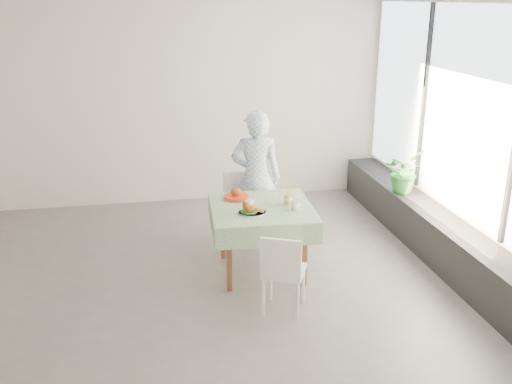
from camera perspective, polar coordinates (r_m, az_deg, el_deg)
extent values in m
plane|color=#5B5956|center=(6.08, -6.78, -8.61)|extent=(6.00, 6.00, 0.00)
cube|color=silver|center=(8.02, -8.62, 8.69)|extent=(6.00, 0.02, 2.80)
cube|color=silver|center=(3.23, -4.14, -6.83)|extent=(6.00, 0.02, 2.80)
cube|color=silver|center=(6.49, 20.23, 5.31)|extent=(0.02, 5.00, 2.80)
cube|color=#D1E0F9|center=(6.42, 20.26, 7.47)|extent=(0.01, 4.80, 2.18)
cube|color=black|center=(6.73, 17.67, -4.26)|extent=(0.40, 4.80, 0.50)
cube|color=brown|center=(5.91, 0.57, -1.75)|extent=(0.95, 0.95, 0.04)
cube|color=silver|center=(5.90, 0.57, -1.52)|extent=(1.09, 1.09, 0.01)
cube|color=white|center=(6.75, -1.26, -1.69)|extent=(0.42, 0.42, 0.04)
cube|color=white|center=(6.84, -1.64, 0.52)|extent=(0.40, 0.07, 0.40)
cube|color=white|center=(5.32, 2.82, -7.89)|extent=(0.49, 0.49, 0.04)
cube|color=white|center=(5.08, 2.49, -6.67)|extent=(0.35, 0.19, 0.37)
imported|color=#89B8DC|center=(6.65, 0.01, 1.44)|extent=(0.64, 0.48, 1.60)
cylinder|color=white|center=(5.71, -0.37, -2.09)|extent=(0.29, 0.29, 0.02)
cylinder|color=#1D5415|center=(5.70, -0.70, -1.98)|extent=(0.16, 0.16, 0.02)
ellipsoid|color=#9E5226|center=(5.68, -0.70, -1.54)|extent=(0.14, 0.13, 0.11)
ellipsoid|color=white|center=(5.67, -0.70, -1.09)|extent=(0.10, 0.09, 0.07)
cylinder|color=#9B230F|center=(5.71, 0.54, -1.87)|extent=(0.05, 0.05, 0.03)
cylinder|color=white|center=(5.96, 3.22, -0.60)|extent=(0.09, 0.09, 0.14)
cylinder|color=orange|center=(5.97, 3.22, -0.74)|extent=(0.08, 0.08, 0.10)
cylinder|color=white|center=(5.94, 3.23, 0.05)|extent=(0.10, 0.10, 0.01)
cylinder|color=yellow|center=(5.92, 3.30, 0.50)|extent=(0.01, 0.03, 0.19)
cylinder|color=white|center=(5.81, 3.91, -1.20)|extent=(0.08, 0.08, 0.12)
cylinder|color=beige|center=(5.82, 3.90, -1.33)|extent=(0.08, 0.08, 0.09)
cylinder|color=white|center=(5.79, 3.92, -0.61)|extent=(0.09, 0.09, 0.01)
cylinder|color=yellow|center=(5.78, 3.98, -0.19)|extent=(0.01, 0.03, 0.17)
cylinder|color=red|center=(6.12, -1.98, -0.51)|extent=(0.26, 0.26, 0.04)
cylinder|color=white|center=(6.12, -1.98, -0.41)|extent=(0.22, 0.22, 0.01)
ellipsoid|color=#9E5226|center=(6.10, -1.99, -0.03)|extent=(0.12, 0.11, 0.10)
imported|color=#267330|center=(7.25, 14.52, 2.04)|extent=(0.64, 0.63, 0.53)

